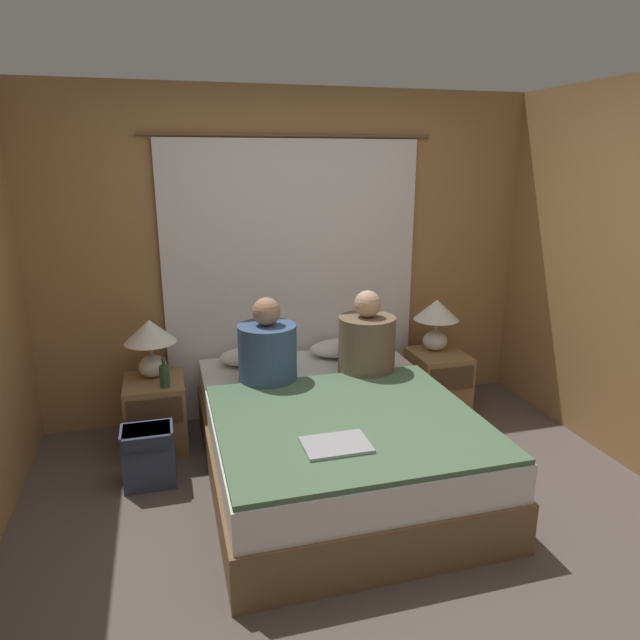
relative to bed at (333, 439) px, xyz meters
name	(u,v)px	position (x,y,z in m)	size (l,w,h in m)	color
ground_plane	(367,537)	(0.00, -0.66, -0.26)	(16.00, 16.00, 0.00)	#564C47
wall_back	(291,257)	(0.00, 1.15, 0.99)	(3.96, 0.06, 2.50)	#A37547
curtain_panel	(294,280)	(0.00, 1.08, 0.82)	(2.17, 0.02, 2.16)	white
bed	(333,439)	(0.00, 0.00, 0.00)	(1.56, 2.06, 0.52)	brown
nightstand_left	(156,413)	(-1.09, 0.71, 0.00)	(0.41, 0.47, 0.50)	#937047
nightstand_right	(437,382)	(1.09, 0.71, 0.00)	(0.41, 0.47, 0.50)	#937047
lamp_left	(150,339)	(-1.09, 0.79, 0.52)	(0.36, 0.36, 0.42)	silver
lamp_right	(436,317)	(1.09, 0.79, 0.52)	(0.36, 0.36, 0.42)	silver
pillow_left	(257,355)	(-0.34, 0.83, 0.32)	(0.56, 0.33, 0.12)	white
pillow_right	(345,348)	(0.34, 0.83, 0.32)	(0.56, 0.33, 0.12)	white
blanket_on_bed	(348,420)	(0.00, -0.30, 0.28)	(1.50, 1.39, 0.03)	#4C6B4C
person_left_in_bed	(267,350)	(-0.33, 0.43, 0.49)	(0.40, 0.40, 0.59)	#38517A
person_right_in_bed	(367,341)	(0.38, 0.43, 0.49)	(0.40, 0.40, 0.60)	brown
beer_bottle_on_left_stand	(164,376)	(-1.01, 0.57, 0.33)	(0.07, 0.07, 0.21)	#2D4C28
laptop_on_bed	(336,445)	(-0.17, -0.61, 0.30)	(0.35, 0.25, 0.02)	#9EA0A5
backpack_on_floor	(149,453)	(-1.14, 0.21, -0.04)	(0.32, 0.25, 0.38)	#333D56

